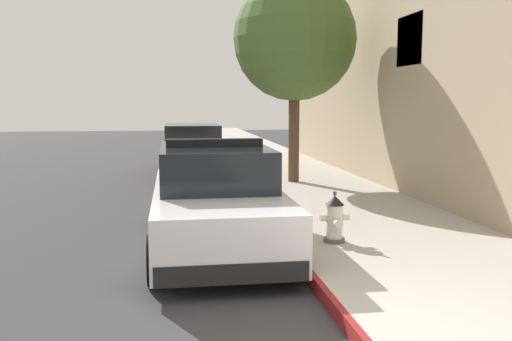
# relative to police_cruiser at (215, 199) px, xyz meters

# --- Properties ---
(ground_plane) EXTENTS (29.35, 60.00, 0.20)m
(ground_plane) POSITION_rel_police_cruiser_xyz_m (-3.21, 5.96, -0.84)
(ground_plane) COLOR #353538
(sidewalk_pavement) EXTENTS (3.47, 60.00, 0.17)m
(sidewalk_pavement) POSITION_rel_police_cruiser_xyz_m (2.79, 5.96, -0.66)
(sidewalk_pavement) COLOR #ADA89E
(sidewalk_pavement) RESTS_ON ground
(curb_painted_edge) EXTENTS (0.08, 60.00, 0.17)m
(curb_painted_edge) POSITION_rel_police_cruiser_xyz_m (1.02, 5.96, -0.66)
(curb_painted_edge) COLOR maroon
(curb_painted_edge) RESTS_ON ground
(police_cruiser) EXTENTS (1.94, 4.84, 1.68)m
(police_cruiser) POSITION_rel_police_cruiser_xyz_m (0.00, 0.00, 0.00)
(police_cruiser) COLOR white
(police_cruiser) RESTS_ON ground
(parked_car_silver_ahead) EXTENTS (1.94, 4.84, 1.56)m
(parked_car_silver_ahead) POSITION_rel_police_cruiser_xyz_m (-0.04, 8.64, -0.00)
(parked_car_silver_ahead) COLOR maroon
(parked_car_silver_ahead) RESTS_ON ground
(fire_hydrant) EXTENTS (0.44, 0.40, 0.76)m
(fire_hydrant) POSITION_rel_police_cruiser_xyz_m (1.72, -0.65, -0.22)
(fire_hydrant) COLOR #4C4C51
(fire_hydrant) RESTS_ON sidewalk_pavement
(street_tree) EXTENTS (3.14, 3.14, 5.24)m
(street_tree) POSITION_rel_police_cruiser_xyz_m (2.49, 5.62, 3.08)
(street_tree) COLOR brown
(street_tree) RESTS_ON sidewalk_pavement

